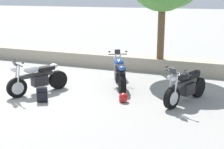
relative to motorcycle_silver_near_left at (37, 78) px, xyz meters
name	(u,v)px	position (x,y,z in m)	size (l,w,h in m)	color
ground_plane	(14,95)	(-0.60, -0.46, -0.49)	(120.00, 120.00, 0.00)	gray
stone_wall	(81,58)	(-0.60, 4.34, -0.21)	(36.00, 0.80, 0.55)	#A89E89
motorcycle_silver_near_left	(37,78)	(0.00, 0.00, 0.00)	(1.19, 1.87, 1.18)	black
motorcycle_blue_centre	(120,73)	(2.24, 1.55, 0.00)	(1.12, 1.92, 1.18)	black
motorcycle_black_far_right	(185,87)	(4.54, 0.78, 0.00)	(1.05, 1.96, 1.18)	black
rider_backpack	(42,94)	(0.60, -0.66, -0.24)	(0.35, 0.33, 0.47)	black
rider_helmet	(124,98)	(2.85, 0.17, -0.35)	(0.28, 0.28, 0.28)	#B21919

